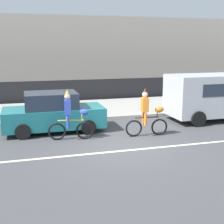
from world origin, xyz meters
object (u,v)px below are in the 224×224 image
parade_cyclist_cobalt (71,118)px  parked_van_silver (221,93)px  parade_cyclist_orange (147,115)px  parked_car_teal (53,113)px

parade_cyclist_cobalt → parked_van_silver: bearing=10.7°
parade_cyclist_cobalt → parade_cyclist_orange: 2.97m
parked_car_teal → parked_van_silver: bearing=0.2°
parked_van_silver → parked_car_teal: 7.99m
parked_car_teal → parade_cyclist_cobalt: bearing=-69.1°
parade_cyclist_cobalt → parade_cyclist_orange: (2.96, -0.32, 0.00)m
parade_cyclist_cobalt → parked_van_silver: (7.44, 1.41, 0.44)m
parade_cyclist_cobalt → parked_car_teal: (-0.53, 1.38, -0.06)m
parade_cyclist_orange → parked_car_teal: bearing=153.9°
parade_cyclist_orange → parked_van_silver: (4.49, 1.73, 0.44)m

